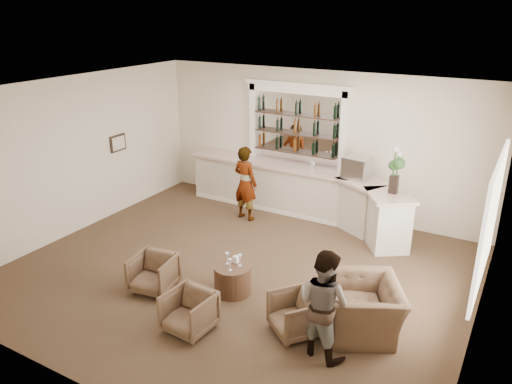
% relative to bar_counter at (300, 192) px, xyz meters
% --- Properties ---
extents(ground, '(8.00, 8.00, 0.00)m').
position_rel_bar_counter_xyz_m(ground, '(0.16, -3.00, -0.57)').
color(ground, brown).
rests_on(ground, ground).
extents(room_shell, '(8.04, 7.02, 3.32)m').
position_rel_bar_counter_xyz_m(room_shell, '(0.33, -2.29, 1.77)').
color(room_shell, beige).
rests_on(room_shell, ground).
extents(bar_counter, '(5.72, 1.80, 1.14)m').
position_rel_bar_counter_xyz_m(bar_counter, '(0.00, 0.00, 0.00)').
color(bar_counter, beige).
rests_on(bar_counter, ground).
extents(back_bar_alcove, '(2.64, 0.25, 3.00)m').
position_rel_bar_counter_xyz_m(back_bar_alcove, '(-0.34, 0.41, 1.46)').
color(back_bar_alcove, white).
rests_on(back_bar_alcove, ground).
extents(cocktail_table, '(0.63, 0.63, 0.50)m').
position_rel_bar_counter_xyz_m(cocktail_table, '(0.45, -3.63, -0.32)').
color(cocktail_table, brown).
rests_on(cocktail_table, ground).
extents(sommelier, '(0.69, 0.52, 1.71)m').
position_rel_bar_counter_xyz_m(sommelier, '(-0.99, -0.80, 0.28)').
color(sommelier, gray).
rests_on(sommelier, ground).
extents(guest, '(0.91, 0.79, 1.60)m').
position_rel_bar_counter_xyz_m(guest, '(2.37, -4.34, 0.23)').
color(guest, gray).
rests_on(guest, ground).
extents(armchair_left, '(0.79, 0.81, 0.64)m').
position_rel_bar_counter_xyz_m(armchair_left, '(-0.77, -4.23, -0.25)').
color(armchair_left, brown).
rests_on(armchair_left, ground).
extents(armchair_center, '(0.72, 0.74, 0.63)m').
position_rel_bar_counter_xyz_m(armchair_center, '(0.45, -4.85, -0.26)').
color(armchair_center, brown).
rests_on(armchair_center, ground).
extents(armchair_right, '(0.97, 0.97, 0.64)m').
position_rel_bar_counter_xyz_m(armchair_right, '(1.86, -4.11, -0.26)').
color(armchair_right, brown).
rests_on(armchair_right, ground).
extents(armchair_far, '(1.49, 1.55, 0.78)m').
position_rel_bar_counter_xyz_m(armchair_far, '(2.71, -3.55, -0.19)').
color(armchair_far, brown).
rests_on(armchair_far, ground).
extents(espresso_machine, '(0.60, 0.53, 0.47)m').
position_rel_bar_counter_xyz_m(espresso_machine, '(1.32, -0.04, 0.80)').
color(espresso_machine, '#AFB0B4').
rests_on(espresso_machine, bar_counter).
extents(flower_vase, '(0.25, 0.25, 0.95)m').
position_rel_bar_counter_xyz_m(flower_vase, '(2.24, -0.52, 1.10)').
color(flower_vase, black).
rests_on(flower_vase, bar_counter).
extents(wine_glass_bar_left, '(0.07, 0.07, 0.21)m').
position_rel_bar_counter_xyz_m(wine_glass_bar_left, '(0.24, 0.03, 0.67)').
color(wine_glass_bar_left, white).
rests_on(wine_glass_bar_left, bar_counter).
extents(wine_glass_bar_right, '(0.07, 0.07, 0.21)m').
position_rel_bar_counter_xyz_m(wine_glass_bar_right, '(0.32, -0.05, 0.67)').
color(wine_glass_bar_right, white).
rests_on(wine_glass_bar_right, bar_counter).
extents(wine_glass_tbl_a, '(0.07, 0.07, 0.21)m').
position_rel_bar_counter_xyz_m(wine_glass_tbl_a, '(0.33, -3.60, 0.03)').
color(wine_glass_tbl_a, white).
rests_on(wine_glass_tbl_a, cocktail_table).
extents(wine_glass_tbl_b, '(0.07, 0.07, 0.21)m').
position_rel_bar_counter_xyz_m(wine_glass_tbl_b, '(0.55, -3.55, 0.03)').
color(wine_glass_tbl_b, white).
rests_on(wine_glass_tbl_b, cocktail_table).
extents(wine_glass_tbl_c, '(0.07, 0.07, 0.21)m').
position_rel_bar_counter_xyz_m(wine_glass_tbl_c, '(0.49, -3.76, 0.03)').
color(wine_glass_tbl_c, white).
rests_on(wine_glass_tbl_c, cocktail_table).
extents(napkin_holder, '(0.08, 0.08, 0.12)m').
position_rel_bar_counter_xyz_m(napkin_holder, '(0.43, -3.49, -0.01)').
color(napkin_holder, white).
rests_on(napkin_holder, cocktail_table).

